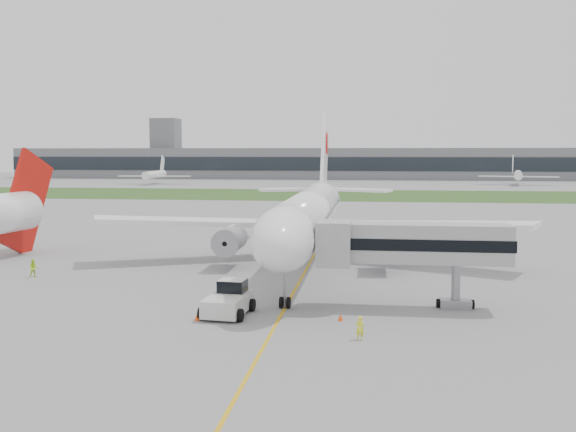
# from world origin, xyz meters

# --- Properties ---
(ground) EXTENTS (600.00, 600.00, 0.00)m
(ground) POSITION_xyz_m (0.00, 0.00, 0.00)
(ground) COLOR gray
(ground) RESTS_ON ground
(apron_markings) EXTENTS (70.00, 70.00, 0.04)m
(apron_markings) POSITION_xyz_m (0.00, -5.00, 0.00)
(apron_markings) COLOR gold
(apron_markings) RESTS_ON ground
(grass_strip) EXTENTS (600.00, 50.00, 0.02)m
(grass_strip) POSITION_xyz_m (0.00, 120.00, 0.01)
(grass_strip) COLOR #2C461A
(grass_strip) RESTS_ON ground
(terminal_building) EXTENTS (320.00, 22.30, 14.00)m
(terminal_building) POSITION_xyz_m (0.00, 229.87, 7.00)
(terminal_building) COLOR gray
(terminal_building) RESTS_ON ground
(control_tower) EXTENTS (12.00, 12.00, 56.00)m
(control_tower) POSITION_xyz_m (-90.00, 232.00, 0.00)
(control_tower) COLOR gray
(control_tower) RESTS_ON ground
(airliner) EXTENTS (48.13, 53.95, 17.88)m
(airliner) POSITION_xyz_m (0.00, 4.87, 5.66)
(airliner) COLOR white
(airliner) RESTS_ON ground
(pushback_tug) EXTENTS (3.66, 5.08, 2.48)m
(pushback_tug) POSITION_xyz_m (-3.97, -17.39, 1.14)
(pushback_tug) COLOR silver
(pushback_tug) RESTS_ON ground
(jet_bridge) EXTENTS (14.94, 4.26, 6.92)m
(jet_bridge) POSITION_xyz_m (9.40, -13.88, 5.12)
(jet_bridge) COLOR #A6A6A9
(jet_bridge) RESTS_ON ground
(safety_cone_left) EXTENTS (0.44, 0.44, 0.60)m
(safety_cone_left) POSITION_xyz_m (-5.86, -19.46, 0.30)
(safety_cone_left) COLOR #FA480D
(safety_cone_left) RESTS_ON ground
(safety_cone_right) EXTENTS (0.39, 0.39, 0.54)m
(safety_cone_right) POSITION_xyz_m (4.52, -18.23, 0.27)
(safety_cone_right) COLOR #FA480D
(safety_cone_right) RESTS_ON ground
(ground_crew_near) EXTENTS (0.61, 0.42, 1.60)m
(ground_crew_near) POSITION_xyz_m (6.00, -22.88, 0.80)
(ground_crew_near) COLOR yellow
(ground_crew_near) RESTS_ON ground
(ground_crew_far) EXTENTS (1.10, 1.05, 1.78)m
(ground_crew_far) POSITION_xyz_m (-26.15, -5.71, 0.89)
(ground_crew_far) COLOR #C5FF2A
(ground_crew_far) RESTS_ON ground
(neighbor_aircraft) EXTENTS (5.93, 16.67, 13.50)m
(neighbor_aircraft) POSITION_xyz_m (-35.39, 4.51, 5.35)
(neighbor_aircraft) COLOR #B7100A
(neighbor_aircraft) RESTS_ON ground
(distant_aircraft_left) EXTENTS (28.96, 25.92, 10.54)m
(distant_aircraft_left) POSITION_xyz_m (-75.42, 172.55, 0.00)
(distant_aircraft_left) COLOR white
(distant_aircraft_left) RESTS_ON ground
(distant_aircraft_right) EXTENTS (32.83, 30.28, 10.80)m
(distant_aircraft_right) POSITION_xyz_m (61.10, 183.71, 0.00)
(distant_aircraft_right) COLOR white
(distant_aircraft_right) RESTS_ON ground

